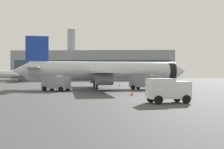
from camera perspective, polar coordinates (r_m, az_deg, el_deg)
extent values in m
cylinder|color=silver|center=(54.45, -1.46, 0.78)|extent=(30.13, 10.02, 3.80)
cone|color=silver|center=(59.00, 14.31, 0.73)|extent=(3.11, 4.03, 3.61)
cone|color=silver|center=(54.59, -18.98, 0.78)|extent=(3.85, 4.02, 3.42)
cylinder|color=black|center=(58.14, 12.33, 0.74)|extent=(2.18, 4.08, 3.88)
cube|color=silver|center=(62.25, -3.43, 0.42)|extent=(8.06, 16.65, 0.36)
cube|color=silver|center=(46.38, -1.26, 0.53)|extent=(8.06, 16.65, 0.36)
cylinder|color=gray|center=(59.78, -3.17, -0.81)|extent=(3.59, 2.82, 2.20)
cylinder|color=gray|center=(48.87, -1.69, -1.02)|extent=(3.59, 2.82, 2.20)
cube|color=#193899|center=(54.34, -15.74, 4.58)|extent=(4.38, 1.28, 6.40)
cube|color=silver|center=(57.42, -15.90, 1.34)|extent=(3.80, 6.41, 0.24)
cube|color=silver|center=(51.06, -16.67, 1.50)|extent=(3.80, 6.41, 0.24)
cylinder|color=black|center=(57.45, 10.48, -2.05)|extent=(0.36, 0.36, 1.80)
cylinder|color=black|center=(56.62, -3.81, -2.08)|extent=(0.44, 0.44, 1.80)
cylinder|color=black|center=(51.85, -3.27, -2.28)|extent=(0.44, 0.44, 1.80)
cylinder|color=white|center=(109.38, -18.30, 0.06)|extent=(23.37, 11.73, 3.03)
cone|color=white|center=(110.39, -11.57, 0.06)|extent=(2.85, 3.39, 2.88)
cylinder|color=black|center=(110.17, -12.47, 0.06)|extent=(2.19, 3.29, 3.10)
cube|color=white|center=(115.75, -18.75, -0.06)|extent=(8.31, 13.29, 0.29)
cube|color=white|center=(102.97, -18.67, -0.08)|extent=(8.31, 13.29, 0.29)
cylinder|color=gray|center=(113.76, -18.74, -0.59)|extent=(3.03, 2.58, 1.76)
cylinder|color=gray|center=(104.98, -18.68, -0.64)|extent=(3.03, 2.58, 1.76)
cylinder|color=black|center=(110.01, -13.30, -1.11)|extent=(0.29, 0.29, 1.44)
cylinder|color=black|center=(111.30, -19.14, -1.10)|extent=(0.35, 0.35, 1.44)
cylinder|color=black|center=(107.46, -19.13, -1.14)|extent=(0.35, 0.35, 1.44)
cube|color=gray|center=(47.60, -10.31, -1.75)|extent=(2.30, 2.62, 2.04)
cube|color=#1E232D|center=(47.22, -9.58, -1.19)|extent=(0.71, 1.90, 0.84)
cube|color=gray|center=(48.89, -12.72, -1.49)|extent=(3.66, 3.09, 2.40)
cylinder|color=black|center=(48.57, -9.48, -2.97)|extent=(0.92, 0.50, 0.90)
cylinder|color=black|center=(46.61, -10.93, -3.10)|extent=(0.92, 0.50, 0.90)
cylinder|color=black|center=(50.36, -12.78, -2.86)|extent=(0.92, 0.50, 0.90)
cylinder|color=black|center=(48.47, -14.30, -2.98)|extent=(0.92, 0.50, 0.90)
cube|color=gray|center=(51.29, 9.45, -1.48)|extent=(2.57, 2.90, 2.29)
cube|color=#1E232D|center=(51.05, 10.21, -0.88)|extent=(1.04, 1.97, 0.95)
cube|color=gray|center=(52.36, 6.36, -1.22)|extent=(4.94, 4.08, 2.70)
cylinder|color=black|center=(52.54, 9.85, -2.74)|extent=(0.90, 0.60, 0.90)
cylinder|color=black|center=(50.18, 8.91, -2.87)|extent=(0.90, 0.60, 0.90)
cylinder|color=black|center=(54.05, 5.63, -2.66)|extent=(0.90, 0.60, 0.90)
cylinder|color=black|center=(51.77, 4.53, -2.78)|extent=(0.90, 0.60, 0.90)
cube|color=white|center=(29.30, 14.31, -3.18)|extent=(2.23, 2.39, 1.78)
cube|color=#1E232D|center=(29.63, 15.60, -2.33)|extent=(0.55, 1.76, 0.74)
cube|color=white|center=(28.35, 10.35, -2.97)|extent=(3.08, 2.63, 2.10)
cylinder|color=black|center=(30.40, 13.77, -4.83)|extent=(0.93, 0.45, 0.90)
cylinder|color=black|center=(28.55, 15.67, -5.15)|extent=(0.93, 0.45, 0.90)
cylinder|color=black|center=(29.15, 8.33, -5.04)|extent=(0.93, 0.45, 0.90)
cylinder|color=black|center=(27.21, 9.94, -5.41)|extent=(0.93, 0.45, 0.90)
cube|color=#F2590C|center=(57.90, 10.15, -2.90)|extent=(0.44, 0.44, 0.04)
cone|color=#F2590C|center=(57.88, 10.15, -2.49)|extent=(0.36, 0.36, 0.78)
cylinder|color=white|center=(57.88, 10.15, -2.46)|extent=(0.23, 0.23, 0.10)
cube|color=#F2590C|center=(38.18, 4.33, -4.46)|extent=(0.44, 0.44, 0.04)
cone|color=#F2590C|center=(38.15, 4.33, -3.90)|extent=(0.36, 0.36, 0.71)
cylinder|color=white|center=(38.15, 4.33, -3.85)|extent=(0.23, 0.23, 0.10)
cube|color=#F2590C|center=(65.36, 1.51, -2.55)|extent=(0.44, 0.44, 0.04)
cone|color=#F2590C|center=(65.35, 1.51, -2.28)|extent=(0.36, 0.36, 0.59)
cylinder|color=white|center=(65.34, 1.51, -2.25)|extent=(0.23, 0.23, 0.10)
cube|color=gray|center=(141.25, -3.81, 1.85)|extent=(80.47, 23.38, 14.67)
cube|color=#334756|center=(129.57, -4.37, 1.68)|extent=(76.44, 0.10, 6.60)
cylinder|color=gray|center=(144.10, -8.67, 7.14)|extent=(4.40, 4.40, 12.00)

